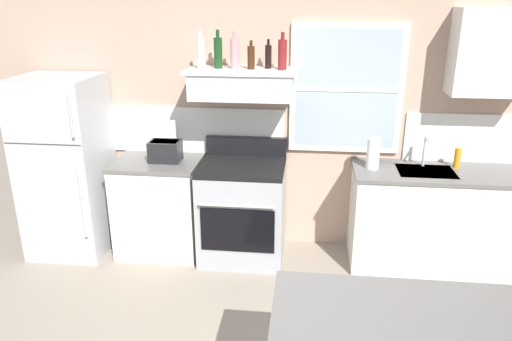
{
  "coord_description": "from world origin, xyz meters",
  "views": [
    {
      "loc": [
        0.33,
        -2.18,
        2.32
      ],
      "look_at": [
        -0.05,
        1.2,
        1.1
      ],
      "focal_mm": 33.93,
      "sensor_mm": 36.0,
      "label": 1
    }
  ],
  "objects": [
    {
      "name": "bottle_red_label_wine",
      "position": [
        0.09,
        1.94,
        1.87
      ],
      "size": [
        0.07,
        0.07,
        0.31
      ],
      "color": "maroon",
      "rests_on": "range_hood_shelf"
    },
    {
      "name": "back_wall",
      "position": [
        0.03,
        2.23,
        1.35
      ],
      "size": [
        5.4,
        0.11,
        2.7
      ],
      "color": "tan",
      "rests_on": "ground_plane"
    },
    {
      "name": "range_hood_shelf",
      "position": [
        -0.25,
        1.96,
        1.62
      ],
      "size": [
        0.96,
        0.52,
        0.24
      ],
      "color": "silver"
    },
    {
      "name": "bottle_dark_green_wine",
      "position": [
        -0.46,
        1.98,
        1.88
      ],
      "size": [
        0.07,
        0.07,
        0.32
      ],
      "color": "#143819",
      "rests_on": "range_hood_shelf"
    },
    {
      "name": "sink_faucet",
      "position": [
        1.35,
        2.0,
        1.08
      ],
      "size": [
        0.03,
        0.17,
        0.28
      ],
      "color": "silver",
      "rests_on": "counter_right_with_sink"
    },
    {
      "name": "bottle_brown_stout",
      "position": [
        -0.18,
        1.95,
        1.85
      ],
      "size": [
        0.06,
        0.06,
        0.24
      ],
      "color": "#381E0F",
      "rests_on": "range_hood_shelf"
    },
    {
      "name": "paper_towel_roll",
      "position": [
        0.89,
        1.9,
        1.04
      ],
      "size": [
        0.11,
        0.11,
        0.27
      ],
      "primitive_type": "cylinder",
      "color": "white",
      "rests_on": "counter_right_with_sink"
    },
    {
      "name": "refrigerator",
      "position": [
        -1.9,
        1.84,
        0.84
      ],
      "size": [
        0.7,
        0.72,
        1.67
      ],
      "color": "#B7BABC",
      "rests_on": "ground_plane"
    },
    {
      "name": "stove_range",
      "position": [
        -0.25,
        1.86,
        0.46
      ],
      "size": [
        0.76,
        0.69,
        1.09
      ],
      "color": "#9EA0A5",
      "rests_on": "ground_plane"
    },
    {
      "name": "counter_left_of_stove",
      "position": [
        -1.05,
        1.9,
        0.46
      ],
      "size": [
        0.79,
        0.63,
        0.91
      ],
      "color": "silver",
      "rests_on": "ground_plane"
    },
    {
      "name": "dish_soap_bottle",
      "position": [
        1.63,
        2.0,
        1.0
      ],
      "size": [
        0.06,
        0.06,
        0.18
      ],
      "primitive_type": "cylinder",
      "color": "orange",
      "rests_on": "counter_right_with_sink"
    },
    {
      "name": "upper_cabinet_right",
      "position": [
        1.8,
        2.04,
        1.9
      ],
      "size": [
        0.64,
        0.32,
        0.7
      ],
      "color": "silver"
    },
    {
      "name": "bottle_rose_pink",
      "position": [
        -0.32,
        1.94,
        1.88
      ],
      "size": [
        0.07,
        0.07,
        0.31
      ],
      "color": "#C67F84",
      "rests_on": "range_hood_shelf"
    },
    {
      "name": "toaster",
      "position": [
        -0.96,
        1.89,
        1.01
      ],
      "size": [
        0.3,
        0.2,
        0.19
      ],
      "color": "black",
      "rests_on": "counter_left_of_stove"
    },
    {
      "name": "counter_right_with_sink",
      "position": [
        1.45,
        1.9,
        0.46
      ],
      "size": [
        1.43,
        0.63,
        0.91
      ],
      "color": "silver",
      "rests_on": "ground_plane"
    },
    {
      "name": "bottle_clear_tall",
      "position": [
        -0.6,
        1.9,
        1.88
      ],
      "size": [
        0.06,
        0.06,
        0.32
      ],
      "color": "silver",
      "rests_on": "range_hood_shelf"
    },
    {
      "name": "bottle_balsamic_dark",
      "position": [
        -0.04,
        2.02,
        1.85
      ],
      "size": [
        0.06,
        0.06,
        0.24
      ],
      "color": "black",
      "rests_on": "range_hood_shelf"
    }
  ]
}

